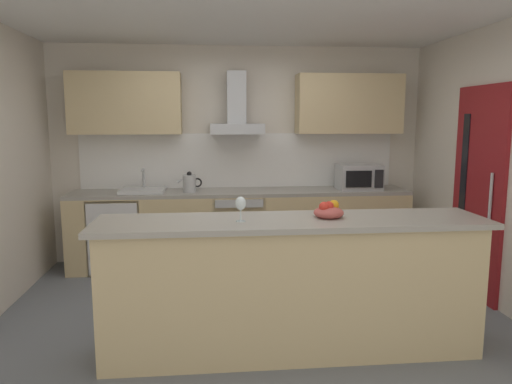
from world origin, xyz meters
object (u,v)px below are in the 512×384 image
(wine_glass, at_px, (241,204))
(fruit_bowl, at_px, (329,211))
(sink, at_px, (143,190))
(microwave, at_px, (359,177))
(kettle, at_px, (190,183))
(oven, at_px, (238,228))
(refrigerator, at_px, (118,233))
(range_hood, at_px, (236,114))

(wine_glass, height_order, fruit_bowl, wine_glass)
(sink, height_order, wine_glass, wine_glass)
(microwave, xyz_separation_m, kettle, (-2.00, -0.01, -0.04))
(oven, bearing_deg, fruit_bowl, -76.04)
(microwave, xyz_separation_m, fruit_bowl, (-0.91, -2.13, 0.01))
(oven, height_order, refrigerator, oven)
(oven, relative_size, refrigerator, 0.94)
(kettle, bearing_deg, range_hood, 16.41)
(microwave, bearing_deg, sink, 179.12)
(fruit_bowl, bearing_deg, range_hood, 103.20)
(microwave, relative_size, fruit_bowl, 2.27)
(refrigerator, xyz_separation_m, range_hood, (1.39, 0.13, 1.36))
(oven, xyz_separation_m, sink, (-1.09, 0.01, 0.47))
(oven, distance_m, kettle, 0.78)
(sink, distance_m, range_hood, 1.39)
(range_hood, distance_m, fruit_bowl, 2.46)
(sink, height_order, range_hood, range_hood)
(kettle, relative_size, wine_glass, 1.62)
(microwave, bearing_deg, refrigerator, 179.49)
(fruit_bowl, bearing_deg, refrigerator, 131.82)
(refrigerator, distance_m, fruit_bowl, 2.96)
(sink, distance_m, wine_glass, 2.46)
(range_hood, bearing_deg, kettle, -163.59)
(kettle, xyz_separation_m, range_hood, (0.55, 0.16, 0.78))
(wine_glass, bearing_deg, oven, 87.06)
(microwave, relative_size, kettle, 1.73)
(kettle, height_order, range_hood, range_hood)
(refrigerator, bearing_deg, kettle, -2.12)
(oven, distance_m, sink, 1.19)
(oven, bearing_deg, sink, 179.42)
(microwave, bearing_deg, wine_glass, -125.18)
(oven, height_order, sink, sink)
(microwave, xyz_separation_m, wine_glass, (-1.56, -2.21, 0.09))
(refrigerator, xyz_separation_m, microwave, (2.84, -0.03, 0.62))
(oven, bearing_deg, refrigerator, -179.89)
(microwave, xyz_separation_m, sink, (-2.53, 0.04, -0.12))
(refrigerator, distance_m, kettle, 1.02)
(refrigerator, height_order, microwave, microwave)
(sink, xyz_separation_m, fruit_bowl, (1.63, -2.17, 0.14))
(oven, xyz_separation_m, microwave, (1.44, -0.03, 0.59))
(refrigerator, distance_m, sink, 0.59)
(range_hood, bearing_deg, microwave, -6.22)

